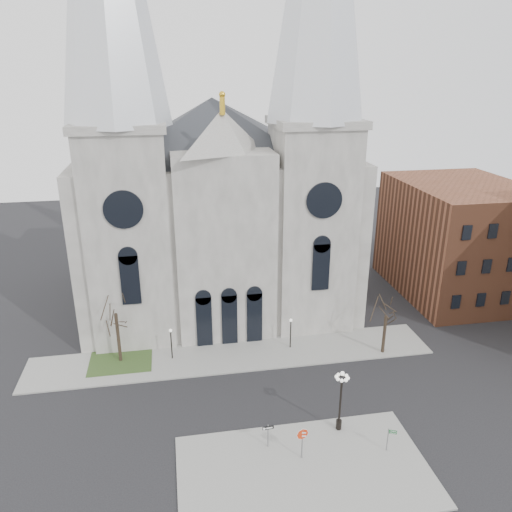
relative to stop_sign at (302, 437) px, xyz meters
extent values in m
plane|color=black|center=(-3.13, 3.79, -2.01)|extent=(160.00, 160.00, 0.00)
cube|color=gray|center=(-0.13, -1.21, -1.94)|extent=(18.00, 10.00, 0.14)
cube|color=gray|center=(-3.13, 14.79, -1.94)|extent=(40.00, 6.00, 0.14)
cube|color=#2E4A1F|center=(-14.13, 15.79, -1.92)|extent=(6.00, 5.00, 0.18)
cube|color=gray|center=(-3.13, 29.79, 6.99)|extent=(30.00, 24.00, 18.00)
pyramid|color=#2D3035|center=(-3.13, 29.79, 21.99)|extent=(33.00, 26.40, 6.00)
cube|color=gray|center=(-12.63, 21.29, 8.99)|extent=(8.00, 8.00, 22.00)
cylinder|color=black|center=(-12.63, 17.24, 12.99)|extent=(3.60, 0.30, 3.60)
cube|color=gray|center=(6.37, 21.29, 8.99)|extent=(8.00, 8.00, 22.00)
cylinder|color=black|center=(6.37, 17.24, 12.99)|extent=(3.60, 0.30, 3.60)
cube|color=gray|center=(-3.13, 19.79, 7.74)|extent=(10.00, 5.00, 19.50)
pyramid|color=gray|center=(-3.13, 19.79, 19.49)|extent=(11.00, 5.00, 4.00)
cube|color=brown|center=(26.87, 25.79, 4.99)|extent=(14.00, 18.00, 14.00)
cylinder|color=black|center=(-14.13, 15.79, 0.61)|extent=(0.32, 0.32, 5.25)
cylinder|color=black|center=(11.87, 12.79, 0.09)|extent=(0.32, 0.32, 4.20)
cylinder|color=black|center=(-9.13, 15.29, -0.37)|extent=(0.12, 0.12, 3.00)
sphere|color=white|center=(-9.13, 15.29, 1.23)|extent=(0.32, 0.32, 0.32)
cylinder|color=black|center=(2.87, 15.29, -0.37)|extent=(0.12, 0.12, 3.00)
sphere|color=white|center=(2.87, 15.29, 1.23)|extent=(0.32, 0.32, 0.32)
cylinder|color=slate|center=(0.00, 0.00, -0.60)|extent=(0.10, 0.10, 2.55)
cylinder|color=red|center=(0.00, 0.00, 0.29)|extent=(0.87, 0.24, 0.89)
cylinder|color=white|center=(0.00, 0.00, 0.29)|extent=(0.93, 0.24, 0.95)
cube|color=white|center=(0.00, 0.00, 0.44)|extent=(0.48, 0.13, 0.11)
cube|color=white|center=(0.00, 0.00, 0.15)|extent=(0.54, 0.15, 0.11)
cylinder|color=black|center=(3.72, 2.55, 0.48)|extent=(0.16, 0.16, 4.71)
cylinder|color=black|center=(3.72, 2.55, -1.46)|extent=(0.45, 0.45, 0.82)
sphere|color=white|center=(3.72, 2.55, 3.30)|extent=(0.33, 0.33, 0.33)
cylinder|color=slate|center=(-2.22, 1.58, -0.88)|extent=(0.09, 0.09, 1.98)
cube|color=black|center=(-2.22, 1.58, -0.12)|extent=(0.87, 0.09, 0.28)
cylinder|color=slate|center=(6.47, -0.39, -0.87)|extent=(0.08, 0.08, 1.99)
cube|color=#0B531F|center=(6.77, -0.51, -0.01)|extent=(0.53, 0.24, 0.14)
cube|color=#0B531F|center=(6.77, -0.51, -0.19)|extent=(0.53, 0.24, 0.14)
camera|label=1|loc=(-8.41, -28.09, 25.06)|focal=35.00mm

